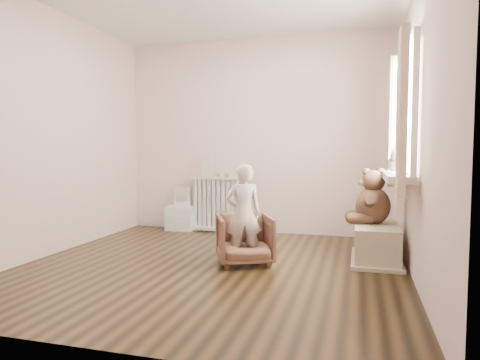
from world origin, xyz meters
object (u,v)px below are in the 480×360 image
(teddy_bear, at_px, (373,193))
(child, at_px, (243,214))
(armchair, at_px, (245,239))
(toy_bench, at_px, (377,241))
(toy_vanity, at_px, (181,210))
(radiator, at_px, (216,203))
(plush_cat, at_px, (396,162))

(teddy_bear, bearing_deg, child, -157.60)
(armchair, relative_size, toy_bench, 0.67)
(toy_vanity, bearing_deg, radiator, 3.41)
(child, distance_m, toy_bench, 1.37)
(toy_vanity, bearing_deg, child, -49.32)
(toy_bench, bearing_deg, radiator, 152.56)
(toy_vanity, xyz_separation_m, child, (1.31, -1.53, 0.22))
(toy_bench, distance_m, plush_cat, 0.87)
(radiator, bearing_deg, teddy_bear, -25.62)
(armchair, height_order, toy_bench, armchair)
(child, distance_m, plush_cat, 1.48)
(toy_bench, xyz_separation_m, plush_cat, (0.14, -0.31, 0.80))
(toy_bench, bearing_deg, plush_cat, -65.68)
(toy_bench, distance_m, teddy_bear, 0.48)
(plush_cat, bearing_deg, toy_vanity, 176.61)
(armchair, height_order, plush_cat, plush_cat)
(radiator, bearing_deg, child, -62.52)
(child, xyz_separation_m, plush_cat, (1.39, 0.18, 0.50))
(teddy_bear, bearing_deg, toy_bench, -72.50)
(armchair, relative_size, plush_cat, 2.00)
(radiator, xyz_separation_m, armchair, (0.81, -1.51, -0.15))
(toy_vanity, xyz_separation_m, toy_bench, (2.56, -1.04, -0.08))
(armchair, bearing_deg, radiator, 93.67)
(plush_cat, bearing_deg, teddy_bear, 136.70)
(radiator, relative_size, toy_vanity, 1.24)
(child, bearing_deg, toy_vanity, -73.91)
(radiator, relative_size, teddy_bear, 1.35)
(radiator, relative_size, plush_cat, 2.81)
(toy_vanity, distance_m, toy_bench, 2.76)
(radiator, height_order, toy_bench, radiator)
(toy_vanity, xyz_separation_m, teddy_bear, (2.52, -0.94, 0.40))
(radiator, distance_m, armchair, 1.72)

